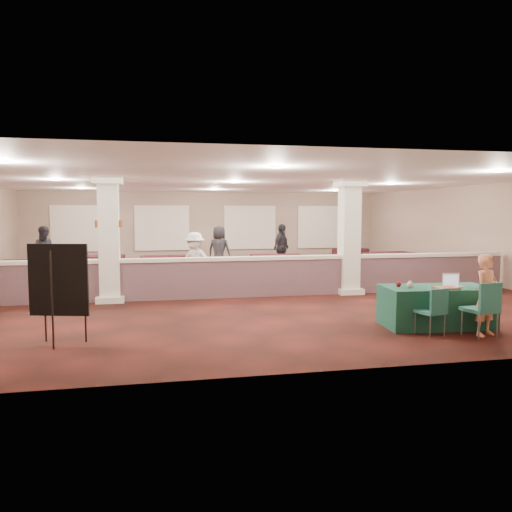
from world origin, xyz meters
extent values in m
plane|color=#3F140F|center=(0.00, 0.00, 0.00)|extent=(16.00, 16.00, 0.00)
cube|color=#7E6557|center=(0.00, 8.00, 1.60)|extent=(16.00, 0.04, 3.20)
cube|color=#7E6557|center=(0.00, -8.00, 1.60)|extent=(16.00, 0.04, 3.20)
cube|color=#7E6557|center=(8.00, 0.00, 1.60)|extent=(0.04, 16.00, 3.20)
cube|color=white|center=(0.00, 0.00, 3.20)|extent=(16.00, 16.00, 0.02)
cube|color=brown|center=(0.00, -1.50, 0.50)|extent=(15.60, 0.20, 1.00)
cube|color=beige|center=(0.00, -1.50, 1.05)|extent=(15.60, 0.28, 0.10)
cube|color=silver|center=(-3.50, -1.50, 1.60)|extent=(0.50, 0.50, 3.20)
cube|color=silver|center=(-3.50, -1.50, 0.08)|extent=(0.70, 0.70, 0.16)
cube|color=silver|center=(-3.50, -1.50, 3.10)|extent=(0.72, 0.72, 0.20)
cube|color=silver|center=(3.00, -1.50, 1.60)|extent=(0.50, 0.50, 3.20)
cube|color=silver|center=(3.00, -1.50, 0.08)|extent=(0.70, 0.70, 0.16)
cube|color=silver|center=(3.00, -1.50, 3.10)|extent=(0.72, 0.72, 0.20)
cylinder|color=brown|center=(-3.78, -1.50, 2.00)|extent=(0.12, 0.12, 0.18)
cylinder|color=white|center=(-3.78, -1.50, 2.00)|extent=(0.09, 0.09, 0.10)
cylinder|color=brown|center=(-3.22, -1.50, 2.00)|extent=(0.12, 0.12, 0.18)
cylinder|color=white|center=(-3.22, -1.50, 2.00)|extent=(0.09, 0.09, 0.10)
cube|color=#113E2D|center=(3.15, -5.73, 0.40)|extent=(2.19, 1.23, 0.81)
cube|color=#1F5C5B|center=(3.48, -6.64, 0.50)|extent=(0.58, 0.58, 0.07)
cube|color=#1F5C5B|center=(3.51, -6.87, 0.78)|extent=(0.49, 0.13, 0.49)
cylinder|color=slate|center=(3.30, -6.88, 0.23)|extent=(0.03, 0.03, 0.47)
cylinder|color=slate|center=(3.72, -6.82, 0.23)|extent=(0.03, 0.03, 0.47)
cylinder|color=slate|center=(3.24, -6.46, 0.23)|extent=(0.03, 0.03, 0.47)
cylinder|color=slate|center=(3.66, -6.40, 0.23)|extent=(0.03, 0.03, 0.47)
cube|color=#1F5C5B|center=(2.65, -6.34, 0.44)|extent=(0.55, 0.55, 0.06)
cube|color=#1F5C5B|center=(2.71, -6.53, 0.68)|extent=(0.43, 0.16, 0.43)
cylinder|color=slate|center=(2.52, -6.57, 0.20)|extent=(0.03, 0.03, 0.41)
cylinder|color=slate|center=(2.88, -6.46, 0.20)|extent=(0.03, 0.03, 0.41)
cylinder|color=slate|center=(2.42, -6.21, 0.20)|extent=(0.03, 0.03, 0.41)
cylinder|color=slate|center=(2.78, -6.11, 0.20)|extent=(0.03, 0.03, 0.41)
cube|color=black|center=(-4.01, -5.71, 1.14)|extent=(1.01, 0.31, 1.24)
cylinder|color=black|center=(-4.30, -5.39, 0.83)|extent=(0.04, 0.04, 1.66)
cylinder|color=black|center=(-3.60, -5.58, 0.83)|extent=(0.04, 0.04, 1.66)
cylinder|color=black|center=(-4.07, -5.96, 0.83)|extent=(0.04, 0.04, 1.66)
imported|color=#E87E65|center=(3.64, -6.60, 0.76)|extent=(0.64, 0.54, 1.53)
cube|color=black|center=(-6.50, 3.00, 0.35)|extent=(1.81, 1.01, 0.71)
cube|color=black|center=(2.00, 3.00, 0.37)|extent=(1.94, 1.13, 0.75)
cube|color=black|center=(6.50, 3.00, 0.38)|extent=(1.98, 1.21, 0.75)
cube|color=black|center=(-4.41, 3.20, 0.40)|extent=(2.05, 1.13, 0.80)
cube|color=black|center=(-2.00, 4.08, 0.34)|extent=(1.77, 1.05, 0.68)
cube|color=black|center=(6.30, 6.39, 0.33)|extent=(1.81, 1.32, 0.66)
imported|color=black|center=(-6.10, 3.85, 0.91)|extent=(0.93, 0.60, 1.81)
imported|color=#BCBCB7|center=(-1.21, 0.00, 0.85)|extent=(1.20, 0.98, 1.71)
imported|color=black|center=(2.43, 3.84, 0.93)|extent=(1.11, 1.16, 1.85)
imported|color=black|center=(-0.03, 3.50, 0.90)|extent=(1.01, 0.85, 1.80)
cube|color=silver|center=(3.47, -5.81, 0.82)|extent=(0.39, 0.29, 0.02)
cube|color=silver|center=(3.48, -5.69, 0.95)|extent=(0.37, 0.05, 0.24)
cube|color=#B2BCD6|center=(3.48, -5.70, 0.93)|extent=(0.33, 0.03, 0.21)
cube|color=#B4521C|center=(3.18, -6.01, 0.82)|extent=(0.47, 0.37, 0.03)
sphere|color=#BFB39D|center=(2.53, -5.79, 0.87)|extent=(0.12, 0.12, 0.12)
sphere|color=maroon|center=(2.38, -5.61, 0.86)|extent=(0.11, 0.11, 0.11)
sphere|color=#434448|center=(2.66, -5.55, 0.87)|extent=(0.12, 0.12, 0.12)
cube|color=#AE1512|center=(3.84, -6.10, 0.81)|extent=(0.14, 0.04, 0.01)
camera|label=1|loc=(-2.41, -14.68, 2.29)|focal=35.00mm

